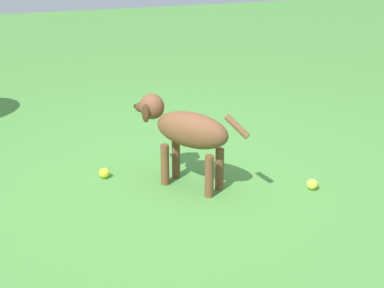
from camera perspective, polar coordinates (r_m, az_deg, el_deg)
ground at (r=3.62m, az=-2.42°, el=-4.02°), size 14.00×14.00×0.00m
dog at (r=3.49m, az=-0.65°, el=1.37°), size 0.55×0.64×0.54m
tennis_ball_0 at (r=3.63m, az=11.64°, el=-3.86°), size 0.07×0.07×0.07m
tennis_ball_1 at (r=3.74m, az=-8.53°, el=-2.80°), size 0.07×0.07×0.07m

